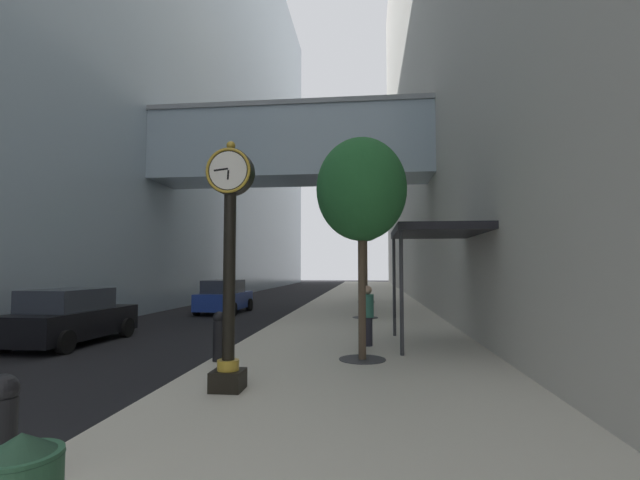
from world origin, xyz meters
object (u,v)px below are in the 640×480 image
(bollard_nearest, at_px, (1,432))
(car_black_mid, at_px, (71,317))
(bollard_third, at_px, (219,335))
(pedestrian_walking, at_px, (368,314))
(street_tree_near, at_px, (361,191))
(car_blue_near, at_px, (224,297))
(street_tree_mid_far, at_px, (366,219))
(street_clock, at_px, (229,251))
(street_tree_mid_near, at_px, (364,199))

(bollard_nearest, xyz_separation_m, car_black_mid, (-5.46, 8.64, 0.07))
(bollard_third, relative_size, pedestrian_walking, 0.69)
(street_tree_near, relative_size, car_blue_near, 1.29)
(street_tree_near, xyz_separation_m, car_black_mid, (-8.78, 1.96, -3.35))
(bollard_third, xyz_separation_m, car_blue_near, (-3.89, 12.07, 0.07))
(pedestrian_walking, bearing_deg, street_tree_mid_far, 90.45)
(street_clock, xyz_separation_m, pedestrian_walking, (2.45, 4.78, -1.57))
(bollard_third, bearing_deg, car_blue_near, 107.87)
(bollard_third, bearing_deg, street_clock, -67.39)
(bollard_nearest, relative_size, car_blue_near, 0.28)
(street_tree_near, height_order, street_tree_mid_near, street_tree_mid_near)
(street_clock, distance_m, pedestrian_walking, 5.59)
(street_tree_mid_near, height_order, car_black_mid, street_tree_mid_near)
(bollard_nearest, relative_size, street_tree_mid_far, 0.17)
(street_tree_mid_far, xyz_separation_m, car_blue_near, (-7.20, -6.26, -4.64))
(street_tree_mid_far, bearing_deg, car_black_mid, -118.97)
(pedestrian_walking, height_order, car_blue_near, pedestrian_walking)
(street_tree_mid_far, bearing_deg, bollard_third, -100.25)
(street_clock, distance_m, street_tree_mid_far, 21.03)
(street_tree_mid_near, bearing_deg, street_clock, -101.13)
(street_clock, bearing_deg, bollard_third, 112.61)
(street_tree_near, bearing_deg, street_tree_mid_far, 90.00)
(street_tree_near, bearing_deg, street_tree_mid_near, 90.00)
(bollard_third, xyz_separation_m, street_tree_mid_near, (3.31, 9.42, 4.58))
(street_tree_mid_near, bearing_deg, bollard_nearest, -102.01)
(street_clock, xyz_separation_m, street_tree_mid_far, (2.32, 20.70, 2.86))
(street_tree_mid_far, height_order, pedestrian_walking, street_tree_mid_far)
(street_clock, height_order, street_tree_mid_near, street_tree_mid_near)
(bollard_nearest, height_order, street_tree_near, street_tree_near)
(street_tree_near, bearing_deg, bollard_third, -171.23)
(street_clock, relative_size, car_blue_near, 1.09)
(street_clock, height_order, bollard_third, street_clock)
(car_blue_near, bearing_deg, street_tree_near, -58.05)
(street_clock, bearing_deg, street_tree_near, 51.25)
(pedestrian_walking, bearing_deg, car_black_mid, 179.50)
(bollard_third, relative_size, car_blue_near, 0.28)
(bollard_nearest, distance_m, street_tree_near, 8.20)
(bollard_nearest, bearing_deg, street_tree_mid_near, 77.99)
(car_blue_near, distance_m, car_black_mid, 9.72)
(street_tree_mid_far, xyz_separation_m, car_black_mid, (-8.78, -15.85, -4.64))
(street_clock, distance_m, car_black_mid, 8.27)
(bollard_nearest, height_order, car_black_mid, car_black_mid)
(street_clock, relative_size, street_tree_mid_near, 0.68)
(street_tree_near, distance_m, street_tree_mid_far, 17.86)
(bollard_third, xyz_separation_m, pedestrian_walking, (3.44, 2.40, 0.28))
(street_tree_near, distance_m, car_blue_near, 14.02)
(street_tree_near, bearing_deg, car_black_mid, 167.39)
(street_tree_near, xyz_separation_m, street_tree_mid_far, (0.00, 17.81, 1.29))
(street_tree_near, relative_size, street_tree_mid_near, 0.80)
(street_tree_mid_near, distance_m, pedestrian_walking, 8.23)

